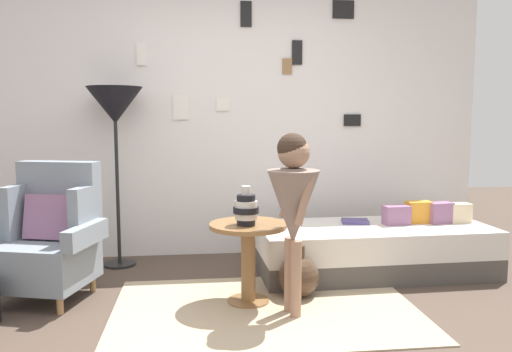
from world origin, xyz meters
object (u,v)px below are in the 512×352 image
vase_striped (246,209)px  daybed (373,249)px  person_child (293,199)px  side_table (248,247)px  armchair (49,237)px  demijohn_near (299,276)px  book_on_daybed (355,221)px  floor_lamp (115,110)px

vase_striped → daybed: bearing=28.7°
daybed → person_child: bearing=-135.7°
side_table → armchair: bearing=168.4°
armchair → demijohn_near: armchair is taller
vase_striped → armchair: bearing=166.2°
armchair → book_on_daybed: size_ratio=4.41×
person_child → demijohn_near: bearing=71.6°
side_table → vase_striped: bearing=-110.8°
armchair → floor_lamp: bearing=63.7°
vase_striped → person_child: (0.28, -0.20, 0.09)m
book_on_daybed → demijohn_near: 0.90m
side_table → person_child: person_child is taller
armchair → daybed: 2.53m
armchair → side_table: 1.43m
vase_striped → book_on_daybed: bearing=36.4°
daybed → demijohn_near: daybed is taller
side_table → person_child: size_ratio=0.47×
floor_lamp → demijohn_near: 2.08m
armchair → vase_striped: bearing=-13.8°
side_table → floor_lamp: 1.75m
side_table → vase_striped: vase_striped is taller
daybed → demijohn_near: bearing=-146.0°
person_child → floor_lamp: bearing=135.0°
vase_striped → floor_lamp: (-1.01, 1.09, 0.68)m
armchair → side_table: (1.40, -0.29, -0.04)m
daybed → vase_striped: bearing=-151.3°
person_child → book_on_daybed: person_child is taller
demijohn_near → vase_striped: bearing=-162.6°
armchair → daybed: armchair is taller
vase_striped → floor_lamp: bearing=132.8°
book_on_daybed → daybed: bearing=-44.4°
vase_striped → demijohn_near: bearing=17.4°
vase_striped → demijohn_near: 0.67m
daybed → vase_striped: 1.37m
armchair → vase_striped: armchair is taller
floor_lamp → armchair: bearing=-116.3°
person_child → demijohn_near: size_ratio=3.13×
person_child → demijohn_near: (0.11, 0.33, -0.62)m
daybed → demijohn_near: (-0.73, -0.49, -0.05)m
armchair → daybed: bearing=6.3°
armchair → side_table: bearing=-11.6°
daybed → side_table: side_table is taller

